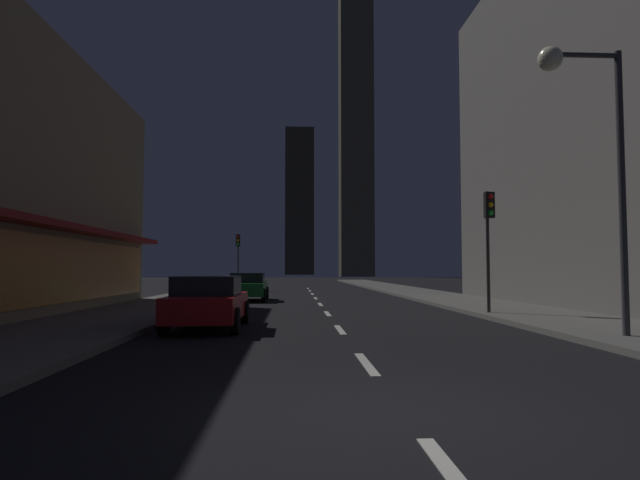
% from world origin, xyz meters
% --- Properties ---
extents(ground_plane, '(78.00, 136.00, 0.10)m').
position_xyz_m(ground_plane, '(0.00, 32.00, -0.05)').
color(ground_plane, black).
extents(sidewalk_right, '(4.00, 76.00, 0.15)m').
position_xyz_m(sidewalk_right, '(7.00, 32.00, 0.07)').
color(sidewalk_right, '#605E59').
rests_on(sidewalk_right, ground).
extents(sidewalk_left, '(4.00, 76.00, 0.15)m').
position_xyz_m(sidewalk_left, '(-7.00, 32.00, 0.07)').
color(sidewalk_left, '#605E59').
rests_on(sidewalk_left, ground).
extents(lane_marking_center, '(0.16, 43.80, 0.01)m').
position_xyz_m(lane_marking_center, '(0.00, 18.80, 0.01)').
color(lane_marking_center, silver).
rests_on(lane_marking_center, ground).
extents(skyscraper_distant_tall, '(8.82, 7.85, 45.29)m').
position_xyz_m(skyscraper_distant_tall, '(0.64, 159.44, 22.64)').
color(skyscraper_distant_tall, '#363328').
rests_on(skyscraper_distant_tall, ground).
extents(skyscraper_distant_mid, '(7.45, 6.77, 72.32)m').
position_xyz_m(skyscraper_distant_mid, '(13.01, 114.11, 36.16)').
color(skyscraper_distant_mid, brown).
rests_on(skyscraper_distant_mid, ground).
extents(car_parked_near, '(1.98, 4.24, 1.45)m').
position_xyz_m(car_parked_near, '(-3.60, 8.84, 0.74)').
color(car_parked_near, '#B21919').
rests_on(car_parked_near, ground).
extents(car_parked_far, '(1.98, 4.24, 1.45)m').
position_xyz_m(car_parked_far, '(-3.60, 21.99, 0.74)').
color(car_parked_far, '#1E722D').
rests_on(car_parked_far, ground).
extents(fire_hydrant_far_left, '(0.42, 0.30, 0.65)m').
position_xyz_m(fire_hydrant_far_left, '(-5.90, 17.11, 0.45)').
color(fire_hydrant_far_left, '#B2B2B2').
rests_on(fire_hydrant_far_left, sidewalk_left).
extents(traffic_light_near_right, '(0.32, 0.48, 4.20)m').
position_xyz_m(traffic_light_near_right, '(5.50, 12.06, 3.19)').
color(traffic_light_near_right, '#2D2D2D').
rests_on(traffic_light_near_right, sidewalk_right).
extents(traffic_light_far_left, '(0.32, 0.48, 4.20)m').
position_xyz_m(traffic_light_far_left, '(-5.50, 35.20, 3.19)').
color(traffic_light_far_left, '#2D2D2D').
rests_on(traffic_light_far_left, sidewalk_left).
extents(street_lamp_right, '(1.96, 0.56, 6.58)m').
position_xyz_m(street_lamp_right, '(5.38, 5.64, 5.07)').
color(street_lamp_right, '#38383D').
rests_on(street_lamp_right, sidewalk_right).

